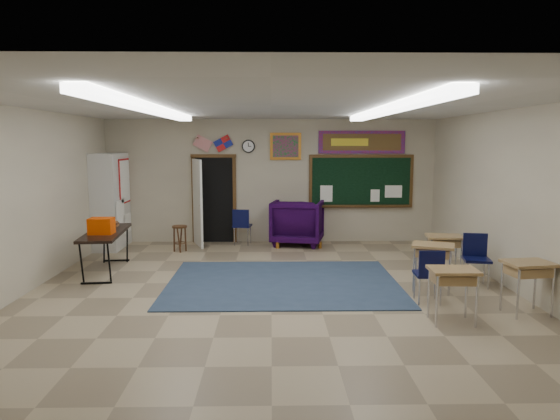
{
  "coord_description": "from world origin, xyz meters",
  "views": [
    {
      "loc": [
        -0.0,
        -7.68,
        2.45
      ],
      "look_at": [
        0.16,
        1.5,
        1.2
      ],
      "focal_mm": 32.0,
      "sensor_mm": 36.0,
      "label": 1
    }
  ],
  "objects_px": {
    "wingback_armchair": "(298,222)",
    "wooden_stool": "(180,238)",
    "folding_table": "(106,250)",
    "student_desk_front_right": "(444,253)",
    "student_desk_front_left": "(432,265)"
  },
  "relations": [
    {
      "from": "wingback_armchair",
      "to": "wooden_stool",
      "type": "bearing_deg",
      "value": 27.79
    },
    {
      "from": "wingback_armchair",
      "to": "folding_table",
      "type": "distance_m",
      "value": 4.54
    },
    {
      "from": "student_desk_front_right",
      "to": "folding_table",
      "type": "distance_m",
      "value": 6.31
    },
    {
      "from": "student_desk_front_right",
      "to": "wooden_stool",
      "type": "relative_size",
      "value": 1.29
    },
    {
      "from": "student_desk_front_right",
      "to": "student_desk_front_left",
      "type": "bearing_deg",
      "value": -111.56
    },
    {
      "from": "folding_table",
      "to": "wooden_stool",
      "type": "relative_size",
      "value": 3.31
    },
    {
      "from": "student_desk_front_left",
      "to": "wooden_stool",
      "type": "height_order",
      "value": "student_desk_front_left"
    },
    {
      "from": "folding_table",
      "to": "wooden_stool",
      "type": "distance_m",
      "value": 2.08
    },
    {
      "from": "wooden_stool",
      "to": "folding_table",
      "type": "bearing_deg",
      "value": -120.89
    },
    {
      "from": "wooden_stool",
      "to": "student_desk_front_right",
      "type": "bearing_deg",
      "value": -22.47
    },
    {
      "from": "student_desk_front_right",
      "to": "wingback_armchair",
      "type": "bearing_deg",
      "value": 138.11
    },
    {
      "from": "student_desk_front_left",
      "to": "wingback_armchair",
      "type": "bearing_deg",
      "value": 138.69
    },
    {
      "from": "wingback_armchair",
      "to": "student_desk_front_left",
      "type": "height_order",
      "value": "wingback_armchair"
    },
    {
      "from": "wingback_armchair",
      "to": "wooden_stool",
      "type": "relative_size",
      "value": 2.04
    },
    {
      "from": "folding_table",
      "to": "wingback_armchair",
      "type": "bearing_deg",
      "value": 28.27
    }
  ]
}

